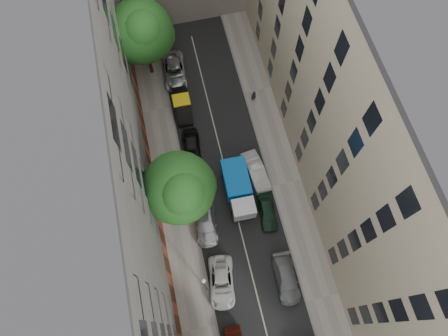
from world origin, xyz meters
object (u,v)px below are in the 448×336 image
object	(u,v)px
car_right_1	(286,279)
tree_far	(143,33)
tarp_truck	(238,188)
car_left_5	(182,106)
car_left_6	(174,71)
pedestrian	(254,96)
lamp_post	(205,284)
car_left_3	(206,222)
car_right_2	(267,212)
tree_mid	(181,189)
car_left_2	(222,282)
car_right_3	(256,171)
car_left_4	(192,149)

from	to	relation	value
car_right_1	tree_far	xyz separation A→B (m)	(-7.91, 24.60, 5.63)
tarp_truck	car_left_5	xyz separation A→B (m)	(-3.40, 10.42, -0.69)
tarp_truck	car_left_6	size ratio (longest dim) A/B	1.09
tree_far	pedestrian	world-z (taller)	tree_far
tarp_truck	lamp_post	distance (m)	9.72
car_left_3	car_right_2	world-z (taller)	car_left_3
car_right_1	tree_mid	size ratio (longest dim) A/B	0.47
car_left_3	tree_mid	xyz separation A→B (m)	(-1.48, 1.48, 5.85)
tarp_truck	car_left_2	world-z (taller)	tarp_truck
car_right_1	pedestrian	xyz separation A→B (m)	(1.93, 18.69, 0.26)
car_left_2	car_left_5	xyz separation A→B (m)	(0.00, 18.28, 0.09)
car_right_2	lamp_post	bearing A→B (deg)	-137.79
car_right_1	tree_far	world-z (taller)	tree_far
car_right_1	pedestrian	distance (m)	18.79
car_left_2	car_right_3	xyz separation A→B (m)	(5.60, 9.40, 0.08)
car_left_2	car_left_5	world-z (taller)	car_left_5
tree_mid	lamp_post	world-z (taller)	tree_mid
lamp_post	car_right_2	bearing A→B (deg)	37.69
car_left_5	pedestrian	distance (m)	7.55
pedestrian	car_right_1	bearing A→B (deg)	76.05
car_left_4	car_left_5	world-z (taller)	car_left_4
pedestrian	car_left_4	bearing A→B (deg)	22.76
car_left_3	tree_mid	size ratio (longest dim) A/B	0.49
car_left_2	car_right_3	distance (m)	10.94
car_left_3	car_right_3	size ratio (longest dim) A/B	1.08
tarp_truck	car_left_6	xyz separation A→B (m)	(-3.40, 14.93, -0.71)
car_right_1	tree_mid	world-z (taller)	tree_mid
car_left_6	pedestrian	distance (m)	9.10
tarp_truck	car_right_2	bearing A→B (deg)	-48.75
tarp_truck	lamp_post	xyz separation A→B (m)	(-4.80, -8.07, 2.51)
car_left_6	lamp_post	world-z (taller)	lamp_post
car_left_5	lamp_post	size ratio (longest dim) A/B	0.74
car_left_6	car_right_3	size ratio (longest dim) A/B	1.17
car_left_4	car_left_5	size ratio (longest dim) A/B	0.98
car_left_2	car_right_3	bearing A→B (deg)	68.45
pedestrian	car_right_3	bearing A→B (deg)	68.85
car_left_4	tree_mid	distance (m)	8.59
car_right_3	car_left_2	bearing A→B (deg)	-128.88
car_right_3	car_left_5	bearing A→B (deg)	114.13
car_left_3	car_left_6	world-z (taller)	car_left_6
car_right_2	car_right_1	bearing A→B (deg)	-85.49
tarp_truck	car_right_3	size ratio (longest dim) A/B	1.28
car_right_3	tree_mid	distance (m)	9.62
tarp_truck	tree_far	bearing A→B (deg)	111.60
tree_far	lamp_post	world-z (taller)	tree_far
car_left_3	tree_far	bearing A→B (deg)	102.21
tarp_truck	car_right_3	xyz separation A→B (m)	(2.20, 1.54, -0.70)
car_left_3	car_left_5	bearing A→B (deg)	94.61
car_left_4	car_right_1	world-z (taller)	car_left_4
car_left_5	lamp_post	xyz separation A→B (m)	(-1.40, -18.49, 3.19)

